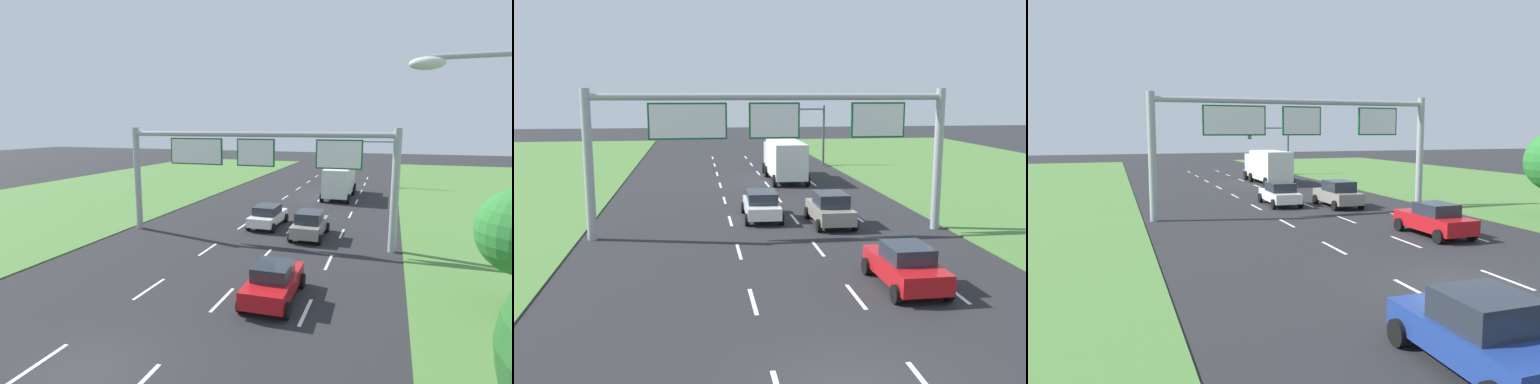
% 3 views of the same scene
% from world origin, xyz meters
% --- Properties ---
extents(lane_dashes_inner_left, '(0.14, 68.40, 0.01)m').
position_xyz_m(lane_dashes_inner_left, '(-1.75, 15.00, 0.00)').
color(lane_dashes_inner_left, white).
rests_on(lane_dashes_inner_left, ground_plane).
extents(lane_dashes_inner_right, '(0.14, 68.40, 0.01)m').
position_xyz_m(lane_dashes_inner_right, '(1.75, 15.00, 0.00)').
color(lane_dashes_inner_right, white).
rests_on(lane_dashes_inner_right, ground_plane).
extents(lane_dashes_slip, '(0.14, 68.40, 0.01)m').
position_xyz_m(lane_dashes_slip, '(5.25, 15.00, 0.00)').
color(lane_dashes_slip, white).
rests_on(lane_dashes_slip, ground_plane).
extents(car_near_red, '(2.11, 4.19, 1.56)m').
position_xyz_m(car_near_red, '(3.74, 6.73, 0.78)').
color(car_near_red, red).
rests_on(car_near_red, ground_plane).
extents(car_lead_silver, '(2.05, 4.23, 1.71)m').
position_xyz_m(car_lead_silver, '(3.35, 16.51, 0.86)').
color(car_lead_silver, gray).
rests_on(car_lead_silver, ground_plane).
extents(car_mid_lane, '(2.09, 4.33, 1.54)m').
position_xyz_m(car_mid_lane, '(-0.03, 18.32, 0.79)').
color(car_mid_lane, white).
rests_on(car_mid_lane, ground_plane).
extents(box_truck, '(2.74, 8.52, 3.08)m').
position_xyz_m(box_truck, '(3.37, 32.10, 1.68)').
color(box_truck, silver).
rests_on(box_truck, ground_plane).
extents(sign_gantry, '(17.24, 0.44, 7.00)m').
position_xyz_m(sign_gantry, '(0.01, 14.94, 4.94)').
color(sign_gantry, '#9EA0A5').
rests_on(sign_gantry, ground_plane).
extents(traffic_light_mast, '(4.76, 0.49, 5.60)m').
position_xyz_m(traffic_light_mast, '(6.55, 40.81, 3.87)').
color(traffic_light_mast, '#47494F').
rests_on(traffic_light_mast, ground_plane).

